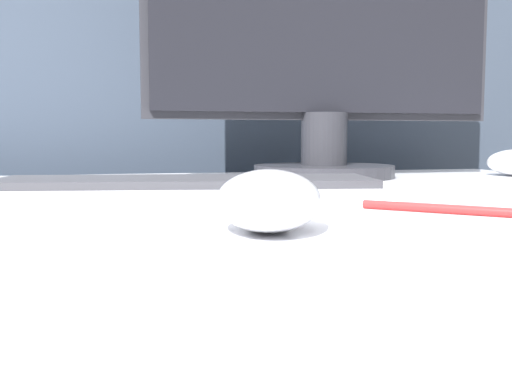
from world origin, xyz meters
TOP-DOWN VIEW (x-y plane):
  - partition_panel at (0.00, 0.60)m, footprint 5.00×0.03m
  - computer_mouse_near at (0.08, -0.21)m, footprint 0.10×0.14m
  - keyboard at (0.05, -0.00)m, footprint 0.42×0.19m
  - monitor at (0.31, 0.30)m, footprint 0.58×0.23m
  - pen at (0.26, -0.16)m, footprint 0.12×0.12m

SIDE VIEW (x-z plane):
  - partition_panel at x=0.00m, z-range 0.00..1.36m
  - pen at x=0.26m, z-range 0.75..0.76m
  - keyboard at x=0.05m, z-range 0.75..0.78m
  - computer_mouse_near at x=0.08m, z-range 0.75..0.80m
  - monitor at x=0.31m, z-range 0.76..1.18m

